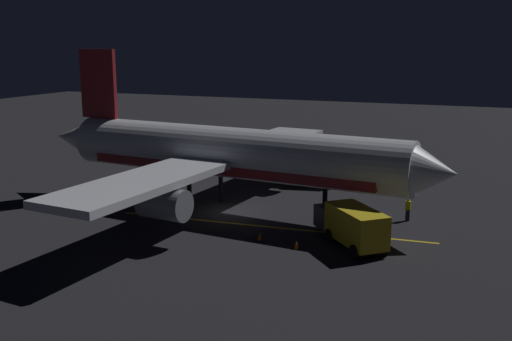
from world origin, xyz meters
The scene contains 9 objects.
ground_plane centered at (0.00, 0.00, -0.10)m, with size 180.00×180.00×0.20m, color black.
apron_guide_stripe centered at (2.35, 4.00, 0.00)m, with size 0.24×23.33×0.01m, color gold.
airliner centered at (-0.05, -0.59, 4.54)m, with size 33.29×34.60×12.39m.
baggage_truck centered at (4.04, 10.34, 1.34)m, with size 6.25×5.96×2.61m.
catering_truck centered at (-11.17, 3.10, 1.28)m, with size 3.20×5.77×2.54m.
ground_crew_worker centered at (-2.94, 12.91, 0.89)m, with size 0.40×0.40×1.74m.
traffic_cone_near_left centered at (-0.43, 10.04, 0.25)m, with size 0.50×0.50×0.55m.
traffic_cone_near_right centered at (5.36, 4.48, 0.25)m, with size 0.50×0.50×0.55m.
traffic_cone_under_wing centered at (6.05, 7.28, 0.25)m, with size 0.50×0.50×0.55m.
Camera 1 is at (40.50, 18.66, 12.90)m, focal length 41.89 mm.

